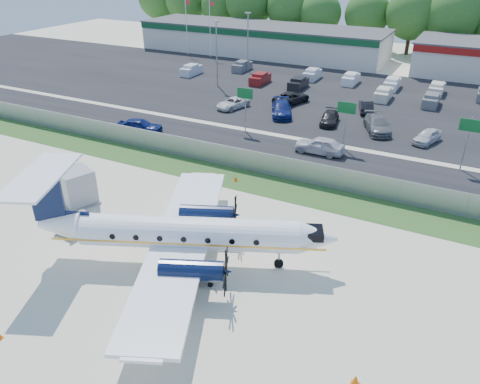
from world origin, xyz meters
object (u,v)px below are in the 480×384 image
at_px(baggage_cart_near, 68,229).
at_px(service_container, 77,188).
at_px(pushback_tug, 76,222).
at_px(baggage_cart_far, 201,275).
at_px(aircraft, 182,233).

height_order(baggage_cart_near, service_container, service_container).
xyz_separation_m(pushback_tug, baggage_cart_far, (11.07, -1.01, -0.12)).
distance_m(pushback_tug, baggage_cart_near, 0.78).
bearing_deg(service_container, baggage_cart_near, -55.33).
height_order(baggage_cart_near, baggage_cart_far, baggage_cart_near).
xyz_separation_m(aircraft, service_container, (-11.85, 2.95, -1.02)).
relative_size(aircraft, baggage_cart_far, 9.22).
bearing_deg(pushback_tug, baggage_cart_near, -94.39).
height_order(aircraft, pushback_tug, aircraft).
xyz_separation_m(aircraft, baggage_cart_far, (1.89, -1.08, -1.89)).
bearing_deg(baggage_cart_near, pushback_tug, 85.61).
height_order(aircraft, service_container, aircraft).
bearing_deg(pushback_tug, service_container, 131.61).
relative_size(baggage_cart_near, service_container, 0.60).
distance_m(baggage_cart_far, service_container, 14.35).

